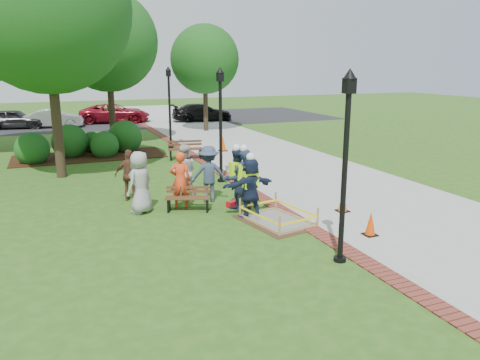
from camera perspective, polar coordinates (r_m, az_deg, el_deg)
name	(u,v)px	position (r m, az deg, el deg)	size (l,w,h in m)	color
ground	(239,227)	(12.90, -0.08, -5.71)	(100.00, 100.00, 0.00)	#285116
sidewalk	(258,152)	(23.71, 2.19, 3.37)	(6.00, 60.00, 0.02)	#9E9E99
brick_edging	(196,157)	(22.60, -5.37, 2.82)	(0.50, 60.00, 0.03)	maroon
mulch_bed	(90,156)	(23.73, -17.86, 2.75)	(7.00, 3.00, 0.05)	#381E0F
parking_lot	(114,121)	(38.79, -15.15, 6.99)	(36.00, 12.00, 0.01)	black
wet_concrete_pad	(278,214)	(13.26, 4.60, -4.13)	(2.10, 2.58, 0.55)	#47331E
bench_near	(188,203)	(14.28, -6.35, -2.86)	(1.41, 0.88, 0.73)	brown
bench_far	(186,154)	(22.11, -6.66, 3.23)	(1.67, 0.80, 0.87)	brown
cone_front	(371,224)	(12.58, 15.63, -5.20)	(0.34, 0.34, 0.66)	black
cone_back	(343,201)	(14.39, 12.44, -2.55)	(0.35, 0.35, 0.69)	black
cone_far	(223,144)	(24.03, -2.12, 4.45)	(0.41, 0.41, 0.82)	black
toolbox	(233,204)	(14.62, -0.91, -2.94)	(0.37, 0.21, 0.19)	red
lamp_near	(346,153)	(10.25, 12.75, 3.19)	(0.28, 0.28, 4.26)	black
lamp_mid	(221,116)	(17.37, -2.39, 7.77)	(0.28, 0.28, 4.26)	black
lamp_far	(169,101)	(25.03, -8.61, 9.49)	(0.28, 0.28, 4.26)	black
tree_left	(46,9)	(19.46, -22.56, 18.72)	(6.20, 6.20, 9.42)	#3D2D1E
tree_back	(107,41)	(27.08, -15.87, 15.94)	(5.38, 5.38, 8.24)	#3D2D1E
tree_right	(205,59)	(31.50, -4.31, 14.46)	(4.47, 4.47, 6.92)	#3D2D1E
shrub_a	(34,163)	(23.09, -23.86, 1.88)	(1.52, 1.52, 1.52)	#174C15
shrub_b	(71,157)	(24.08, -19.88, 2.69)	(1.70, 1.70, 1.70)	#174C15
shrub_c	(106,157)	(23.46, -16.07, 2.70)	(1.34, 1.34, 1.34)	#174C15
shrub_d	(126,151)	(24.79, -13.76, 3.43)	(1.72, 1.72, 1.72)	#174C15
shrub_e	(93,152)	(24.98, -17.53, 3.25)	(1.13, 1.13, 1.13)	#174C15
casual_person_a	(140,182)	(14.15, -12.07, -0.30)	(0.71, 0.67, 1.87)	#979797
casual_person_b	(180,180)	(14.43, -7.29, -0.02)	(0.65, 0.51, 1.77)	#E5421A
casual_person_c	(184,172)	(15.42, -6.85, 0.98)	(0.67, 0.54, 1.82)	silver
casual_person_d	(130,175)	(15.54, -13.26, 0.56)	(0.63, 0.52, 1.68)	brown
casual_person_e	(209,174)	(15.04, -3.83, 0.73)	(0.64, 0.48, 1.82)	#34425C
hivis_worker_a	(250,185)	(13.48, 1.28, -0.65)	(0.60, 0.43, 1.90)	#17193E
hivis_worker_b	(244,178)	(14.12, 0.46, 0.25)	(0.66, 0.48, 2.03)	#18293F
hivis_worker_c	(236,177)	(14.32, -0.43, 0.41)	(0.69, 0.57, 2.00)	#171C3C
parked_car_a	(16,129)	(36.29, -25.67, 5.66)	(4.53, 1.97, 1.48)	#252528
parked_car_b	(55,128)	(35.85, -21.59, 5.97)	(4.28, 1.86, 1.39)	#9C9DA1
parked_car_c	(116,123)	(37.54, -14.93, 6.78)	(4.84, 2.10, 1.58)	maroon
parked_car_d	(202,121)	(37.37, -4.64, 7.17)	(4.56, 1.98, 1.49)	black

